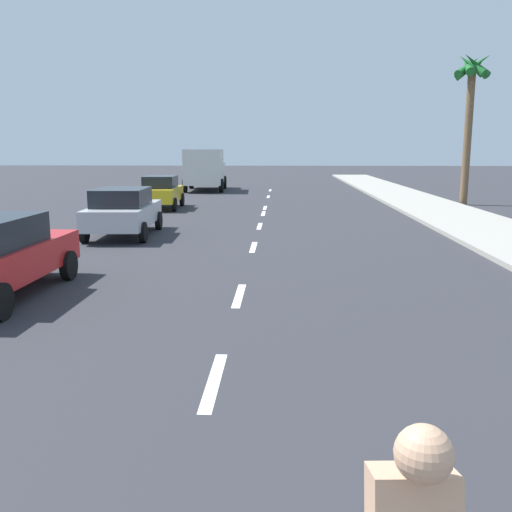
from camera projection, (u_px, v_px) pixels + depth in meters
ground_plane at (257, 233)px, 19.02m from camera, size 160.00×160.00×0.00m
sidewalk_strip at (477, 225)px, 20.61m from camera, size 3.60×80.00×0.14m
lane_stripe_2 at (214, 381)px, 6.91m from camera, size 0.16×1.80×0.01m
lane_stripe_3 at (239, 295)px, 10.94m from camera, size 0.16×1.80×0.01m
lane_stripe_4 at (253, 247)px, 16.35m from camera, size 0.16×1.80×0.01m
lane_stripe_5 at (260, 226)px, 20.81m from camera, size 0.16×1.80×0.01m
lane_stripe_6 at (263, 213)px, 24.91m from camera, size 0.16×1.80×0.01m
lane_stripe_7 at (265, 208)px, 27.28m from camera, size 0.16×1.80×0.01m
lane_stripe_8 at (268, 197)px, 33.70m from camera, size 0.16×1.80×0.01m
lane_stripe_9 at (270, 190)px, 38.95m from camera, size 0.16×1.80×0.01m
parked_car_silver at (123, 211)px, 18.34m from camera, size 2.15×4.35×1.57m
parked_car_yellow at (161, 191)px, 26.79m from camera, size 1.92×3.88×1.57m
delivery_truck at (205, 169)px, 38.50m from camera, size 2.91×6.35×2.80m
palm_tree_distant at (471, 90)px, 27.77m from camera, size 1.97×1.69×7.57m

